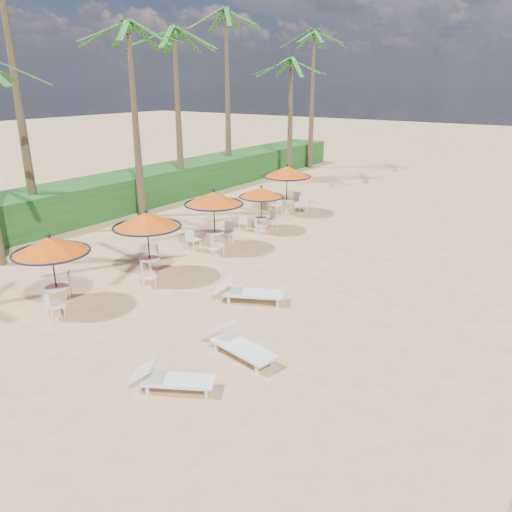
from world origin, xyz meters
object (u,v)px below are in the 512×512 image
Objects in this scene: station_0 at (51,252)px; station_1 at (147,226)px; lounger_near at (170,378)px; lounger_mid at (237,343)px; station_2 at (214,206)px; station_4 at (288,177)px; station_3 at (261,198)px; lounger_far at (247,291)px.

station_1 is at bearing 81.74° from station_0.
lounger_near is 2.11m from lounger_mid.
station_2 is 10.21m from lounger_near.
station_4 reaches higher than lounger_near.
station_1 is 1.29× the size of lounger_near.
station_1 is at bearing 110.55° from lounger_near.
station_2 is at bearing -91.28° from station_3.
lounger_near is at bearing -100.85° from lounger_far.
station_4 is (-0.63, 6.84, 0.05)m from station_2.
station_1 reaches higher than lounger_mid.
lounger_mid is (5.77, -2.54, -1.55)m from station_1.
station_1 is at bearing 167.06° from lounger_mid.
lounger_mid is (0.34, 2.08, 0.04)m from lounger_near.
station_3 is 0.95× the size of lounger_far.
station_3 is 3.61m from station_4.
station_2 is 1.18× the size of station_3.
station_0 reaches higher than station_3.
station_2 is at bearing 113.38° from lounger_far.
station_0 is at bearing 139.31° from lounger_near.
station_2 is at bearing 143.86° from lounger_mid.
station_3 is (0.07, 3.31, -0.28)m from station_2.
station_0 is 1.11× the size of station_3.
lounger_near is 0.86× the size of lounger_far.
station_3 is 11.34m from lounger_mid.
station_3 is at bearing 94.49° from lounger_far.
lounger_far reaches higher than lounger_mid.
station_4 is at bearing 94.12° from station_1.
station_4 reaches higher than station_0.
station_1 reaches higher than lounger_near.
station_4 reaches higher than station_1.
station_4 is at bearing 88.38° from lounger_far.
station_0 is 6.02m from lounger_far.
station_3 is at bearing 88.72° from station_2.
lounger_mid is at bearing -46.96° from station_2.
station_3 is 13.01m from lounger_near.
station_4 reaches higher than station_2.
station_1 is 1.10× the size of lounger_far.
station_0 is 1.08× the size of lounger_mid.
station_4 is 16.54m from lounger_near.
station_3 is at bearing 90.51° from station_1.
lounger_near is at bearing -67.89° from station_4.
station_3 is at bearing 132.01° from lounger_mid.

